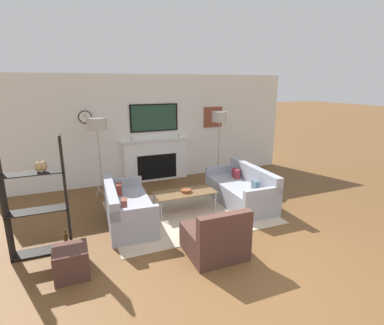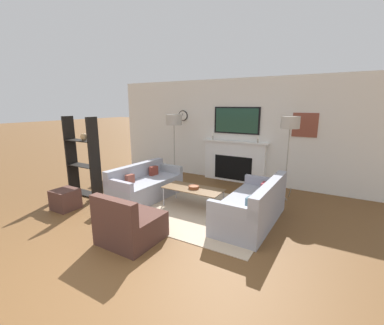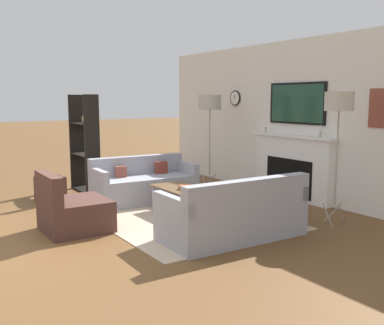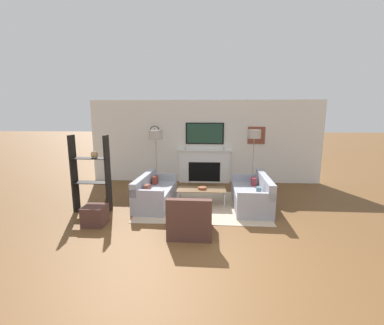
# 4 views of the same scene
# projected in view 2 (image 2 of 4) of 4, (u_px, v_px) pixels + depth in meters

# --- Properties ---
(ground_plane) EXTENTS (60.00, 60.00, 0.00)m
(ground_plane) POSITION_uv_depth(u_px,v_px,m) (96.00, 275.00, 3.14)
(ground_plane) COLOR brown
(fireplace_wall) EXTENTS (7.58, 0.28, 2.70)m
(fireplace_wall) POSITION_uv_depth(u_px,v_px,m) (236.00, 136.00, 6.83)
(fireplace_wall) COLOR white
(fireplace_wall) RESTS_ON ground_plane
(area_rug) EXTENTS (3.04, 2.33, 0.01)m
(area_rug) POSITION_uv_depth(u_px,v_px,m) (193.00, 208.00, 5.14)
(area_rug) COLOR tan
(area_rug) RESTS_ON ground_plane
(couch_left) EXTENTS (0.86, 1.72, 0.74)m
(couch_left) POSITION_uv_depth(u_px,v_px,m) (145.00, 186.00, 5.67)
(couch_left) COLOR #9799A4
(couch_left) RESTS_ON ground_plane
(couch_right) EXTENTS (0.85, 1.80, 0.78)m
(couch_right) POSITION_uv_depth(u_px,v_px,m) (253.00, 207.00, 4.48)
(couch_right) COLOR #9799A4
(couch_right) RESTS_ON ground_plane
(armchair) EXTENTS (0.82, 0.82, 0.78)m
(armchair) POSITION_uv_depth(u_px,v_px,m) (130.00, 226.00, 3.87)
(armchair) COLOR #4E3028
(armchair) RESTS_ON ground_plane
(coffee_table) EXTENTS (1.21, 0.54, 0.40)m
(coffee_table) POSITION_uv_depth(u_px,v_px,m) (193.00, 189.00, 5.14)
(coffee_table) COLOR brown
(coffee_table) RESTS_ON ground_plane
(decorative_bowl) EXTENTS (0.22, 0.22, 0.06)m
(decorative_bowl) POSITION_uv_depth(u_px,v_px,m) (194.00, 187.00, 5.11)
(decorative_bowl) COLOR brown
(decorative_bowl) RESTS_ON coffee_table
(floor_lamp_left) EXTENTS (0.43, 0.43, 1.79)m
(floor_lamp_left) POSITION_uv_depth(u_px,v_px,m) (174.00, 121.00, 6.80)
(floor_lamp_left) COLOR #9E998E
(floor_lamp_left) RESTS_ON ground_plane
(floor_lamp_right) EXTENTS (0.38, 0.38, 1.81)m
(floor_lamp_right) POSITION_uv_depth(u_px,v_px,m) (290.00, 124.00, 5.36)
(floor_lamp_right) COLOR #9E998E
(floor_lamp_right) RESTS_ON ground_plane
(shelf_unit) EXTENTS (0.84, 0.28, 1.79)m
(shelf_unit) POSITION_uv_depth(u_px,v_px,m) (83.00, 158.00, 5.78)
(shelf_unit) COLOR black
(shelf_unit) RESTS_ON ground_plane
(ottoman) EXTENTS (0.44, 0.44, 0.40)m
(ottoman) POSITION_uv_depth(u_px,v_px,m) (65.00, 199.00, 5.09)
(ottoman) COLOR #4E3028
(ottoman) RESTS_ON ground_plane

